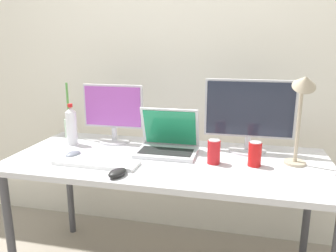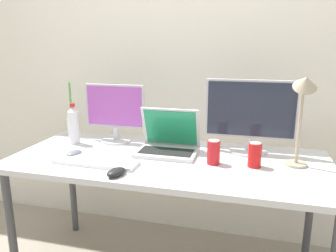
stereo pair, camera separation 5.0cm
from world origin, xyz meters
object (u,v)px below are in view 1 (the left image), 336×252
object	(u,v)px
mouse_by_laptop	(117,173)
water_bottle	(72,126)
laptop_silver	(168,143)
desk_lamp	(302,102)
mouse_by_keyboard	(73,155)
monitor_center	(249,114)
bamboo_vase	(70,126)
soda_can_by_laptop	(214,152)
keyboard_main	(96,163)
monitor_left	(113,112)
work_desk	(168,169)
soda_can_near_keyboard	(255,154)

from	to	relation	value
mouse_by_laptop	water_bottle	distance (m)	0.62
laptop_silver	desk_lamp	distance (m)	0.73
mouse_by_keyboard	mouse_by_laptop	bearing A→B (deg)	-16.66
monitor_center	bamboo_vase	xyz separation A→B (m)	(-1.15, 0.05, -0.14)
soda_can_by_laptop	keyboard_main	bearing A→B (deg)	-165.04
bamboo_vase	water_bottle	bearing A→B (deg)	-55.97
keyboard_main	soda_can_by_laptop	bearing A→B (deg)	16.30
mouse_by_laptop	keyboard_main	bearing A→B (deg)	161.05
keyboard_main	monitor_left	bearing A→B (deg)	100.31
bamboo_vase	desk_lamp	bearing A→B (deg)	-9.97
work_desk	mouse_by_laptop	size ratio (longest dim) A/B	15.64
monitor_left	desk_lamp	distance (m)	1.08
soda_can_near_keyboard	bamboo_vase	distance (m)	1.21
bamboo_vase	work_desk	bearing A→B (deg)	-20.05
soda_can_near_keyboard	keyboard_main	bearing A→B (deg)	-168.05
keyboard_main	laptop_silver	bearing A→B (deg)	42.75
mouse_by_laptop	soda_can_by_laptop	bearing A→B (deg)	50.77
desk_lamp	soda_can_near_keyboard	bearing A→B (deg)	-171.02
soda_can_by_laptop	desk_lamp	distance (m)	0.49
laptop_silver	water_bottle	distance (m)	0.61
work_desk	mouse_by_keyboard	bearing A→B (deg)	-167.40
mouse_by_keyboard	soda_can_near_keyboard	world-z (taller)	soda_can_near_keyboard
work_desk	water_bottle	xyz separation A→B (m)	(-0.63, 0.12, 0.18)
monitor_left	soda_can_near_keyboard	xyz separation A→B (m)	(0.85, -0.23, -0.13)
soda_can_near_keyboard	soda_can_by_laptop	world-z (taller)	same
monitor_center	water_bottle	size ratio (longest dim) A/B	1.97
soda_can_by_laptop	laptop_silver	bearing A→B (deg)	156.06
monitor_center	desk_lamp	distance (m)	0.33
monitor_left	soda_can_near_keyboard	distance (m)	0.89
work_desk	mouse_by_laptop	bearing A→B (deg)	-120.27
water_bottle	soda_can_by_laptop	distance (m)	0.89
laptop_silver	water_bottle	world-z (taller)	water_bottle
laptop_silver	monitor_center	bearing A→B (deg)	15.48
mouse_by_keyboard	soda_can_near_keyboard	size ratio (longest dim) A/B	0.79
bamboo_vase	soda_can_near_keyboard	bearing A→B (deg)	-13.14
laptop_silver	bamboo_vase	size ratio (longest dim) A/B	0.93
monitor_center	soda_can_near_keyboard	xyz separation A→B (m)	(0.04, -0.23, -0.16)
mouse_by_keyboard	water_bottle	xyz separation A→B (m)	(-0.13, 0.23, 0.10)
keyboard_main	water_bottle	xyz separation A→B (m)	(-0.29, 0.29, 0.11)
work_desk	soda_can_by_laptop	world-z (taller)	soda_can_by_laptop
monitor_left	soda_can_by_laptop	distance (m)	0.70
soda_can_by_laptop	bamboo_vase	world-z (taller)	bamboo_vase
monitor_left	soda_can_by_laptop	xyz separation A→B (m)	(0.64, -0.24, -0.13)
soda_can_by_laptop	mouse_by_keyboard	bearing A→B (deg)	-172.97
keyboard_main	soda_can_by_laptop	world-z (taller)	soda_can_by_laptop
soda_can_by_laptop	bamboo_vase	size ratio (longest dim) A/B	0.35
mouse_by_laptop	monitor_left	bearing A→B (deg)	130.97
mouse_by_laptop	laptop_silver	bearing A→B (deg)	86.78
laptop_silver	work_desk	bearing A→B (deg)	-76.68
monitor_center	laptop_silver	size ratio (longest dim) A/B	1.49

